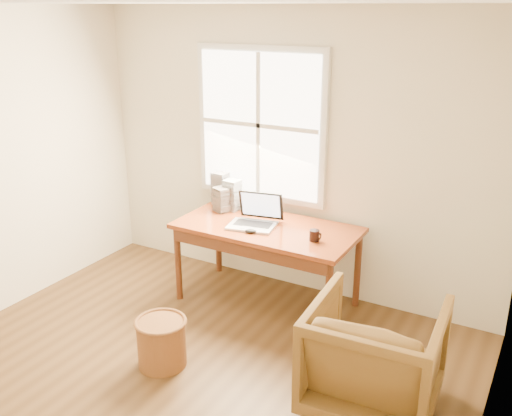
{
  "coord_description": "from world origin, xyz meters",
  "views": [
    {
      "loc": [
        2.21,
        -2.33,
        2.59
      ],
      "look_at": [
        -0.03,
        1.65,
        0.96
      ],
      "focal_mm": 40.0,
      "sensor_mm": 36.0,
      "label": 1
    }
  ],
  "objects": [
    {
      "name": "cd_stack_b",
      "position": [
        -0.55,
        1.94,
        0.86
      ],
      "size": [
        0.19,
        0.18,
        0.23
      ],
      "primitive_type": "cube",
      "rotation": [
        0.0,
        0.0,
        -0.43
      ],
      "color": "#27272C",
      "rests_on": "desk"
    },
    {
      "name": "coffee_mug",
      "position": [
        0.5,
        1.7,
        0.8
      ],
      "size": [
        0.09,
        0.09,
        0.09
      ],
      "primitive_type": "cylinder",
      "rotation": [
        0.0,
        0.0,
        -0.15
      ],
      "color": "black",
      "rests_on": "desk"
    },
    {
      "name": "cd_stack_d",
      "position": [
        -0.31,
        2.08,
        0.83
      ],
      "size": [
        0.15,
        0.14,
        0.16
      ],
      "primitive_type": "cube",
      "rotation": [
        0.0,
        0.0,
        -0.22
      ],
      "color": "#B7BDC3",
      "rests_on": "desk"
    },
    {
      "name": "cd_stack_a",
      "position": [
        -0.49,
        2.02,
        0.89
      ],
      "size": [
        0.16,
        0.15,
        0.29
      ],
      "primitive_type": "cube",
      "rotation": [
        0.0,
        0.0,
        -0.14
      ],
      "color": "silver",
      "rests_on": "desk"
    },
    {
      "name": "wicker_stool",
      "position": [
        -0.23,
        0.55,
        0.18
      ],
      "size": [
        0.42,
        0.42,
        0.37
      ],
      "primitive_type": "cylinder",
      "rotation": [
        0.0,
        0.0,
        0.16
      ],
      "color": "brown",
      "rests_on": "room_shell"
    },
    {
      "name": "mouse",
      "position": [
        -0.04,
        1.58,
        0.77
      ],
      "size": [
        0.12,
        0.09,
        0.03
      ],
      "primitive_type": "ellipsoid",
      "rotation": [
        0.0,
        0.0,
        0.31
      ],
      "color": "black",
      "rests_on": "desk"
    },
    {
      "name": "cd_stack_c",
      "position": [
        -0.68,
        2.1,
        0.91
      ],
      "size": [
        0.15,
        0.13,
        0.32
      ],
      "primitive_type": "cube",
      "rotation": [
        0.0,
        0.0,
        -0.05
      ],
      "color": "#A4A6B1",
      "rests_on": "desk"
    },
    {
      "name": "desk",
      "position": [
        0.0,
        1.8,
        0.73
      ],
      "size": [
        1.6,
        0.8,
        0.04
      ],
      "primitive_type": "cube",
      "color": "brown",
      "rests_on": "room_shell"
    },
    {
      "name": "room_shell",
      "position": [
        -0.02,
        0.16,
        1.32
      ],
      "size": [
        4.04,
        4.54,
        2.64
      ],
      "color": "brown",
      "rests_on": "ground"
    },
    {
      "name": "laptop",
      "position": [
        -0.11,
        1.71,
        0.9
      ],
      "size": [
        0.47,
        0.48,
        0.3
      ],
      "primitive_type": null,
      "rotation": [
        0.0,
        0.0,
        0.2
      ],
      "color": "#B9BCC1",
      "rests_on": "desk"
    },
    {
      "name": "armchair",
      "position": [
        1.31,
        0.87,
        0.39
      ],
      "size": [
        0.88,
        0.91,
        0.78
      ],
      "primitive_type": "imported",
      "rotation": [
        0.0,
        0.0,
        3.2
      ],
      "color": "brown",
      "rests_on": "room_shell"
    }
  ]
}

